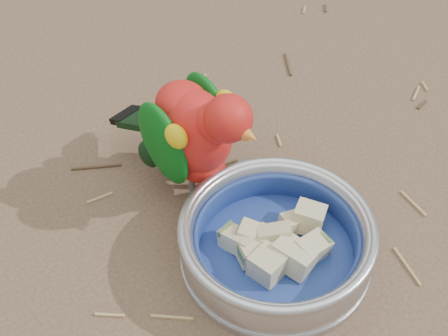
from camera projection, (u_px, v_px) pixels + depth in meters
ground at (269, 246)px, 0.81m from camera, size 60.00×60.00×0.00m
food_bowl at (275, 256)px, 0.79m from camera, size 0.22×0.22×0.02m
bowl_wall at (277, 239)px, 0.77m from camera, size 0.22×0.22×0.04m
fruit_wedges at (277, 243)px, 0.77m from camera, size 0.13×0.13×0.03m
lory_parrot at (195, 141)px, 0.81m from camera, size 0.13×0.22×0.17m
ground_debris at (219, 201)px, 0.85m from camera, size 0.90×0.80×0.01m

